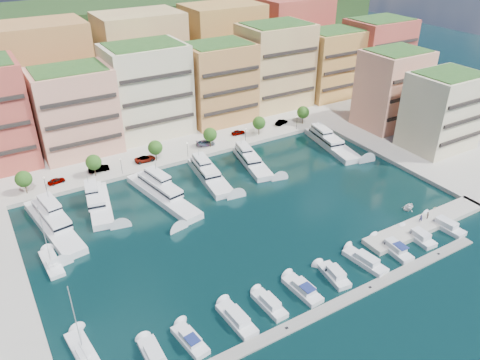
{
  "coord_description": "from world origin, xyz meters",
  "views": [
    {
      "loc": [
        -45.41,
        -71.26,
        57.15
      ],
      "look_at": [
        0.92,
        5.8,
        6.0
      ],
      "focal_mm": 35.0,
      "sensor_mm": 36.0,
      "label": 1
    }
  ],
  "objects_px": {
    "lamppost_0": "(45,182)",
    "tender_2": "(409,207)",
    "cruiser_4": "(303,290)",
    "cruiser_3": "(269,305)",
    "lamppost_1": "(121,164)",
    "cruiser_2": "(237,319)",
    "tree_5": "(303,112)",
    "lamppost_3": "(246,133)",
    "yacht_3": "(208,174)",
    "tree_3": "(210,135)",
    "yacht_4": "(251,161)",
    "person_0": "(421,218)",
    "person_1": "(427,215)",
    "cruiser_5": "(334,275)",
    "car_4": "(238,132)",
    "yacht_2": "(161,192)",
    "tree_0": "(24,179)",
    "cruiser_0": "(154,357)",
    "cruiser_9": "(444,226)",
    "lamppost_4": "(297,120)",
    "cruiser_7": "(393,249)",
    "car_0": "(56,181)",
    "car_2": "(145,159)",
    "yacht_0": "(52,222)",
    "sailboat_2": "(52,264)",
    "yacht_1": "(99,203)",
    "cruiser_1": "(190,340)",
    "tender_3": "(435,208)",
    "lamppost_2": "(187,147)",
    "car_3": "(205,143)",
    "sailboat_0": "(83,352)",
    "yacht_6": "(330,142)",
    "cruiser_8": "(419,237)",
    "car_5": "(281,122)",
    "tree_2": "(155,148)",
    "tree_4": "(259,123)",
    "cruiser_6": "(365,261)",
    "car_1": "(99,168)"
  },
  "relations": [
    {
      "from": "lamppost_0",
      "to": "tender_2",
      "type": "xyz_separation_m",
      "value": [
        68.15,
        -46.77,
        -3.45
      ]
    },
    {
      "from": "cruiser_4",
      "to": "cruiser_3",
      "type": "bearing_deg",
      "value": 179.78
    },
    {
      "from": "lamppost_0",
      "to": "cruiser_4",
      "type": "bearing_deg",
      "value": -60.71
    },
    {
      "from": "lamppost_1",
      "to": "cruiser_2",
      "type": "xyz_separation_m",
      "value": [
        0.05,
        -55.79,
        -3.28
      ]
    },
    {
      "from": "tree_5",
      "to": "lamppost_3",
      "type": "height_order",
      "value": "tree_5"
    },
    {
      "from": "cruiser_4",
      "to": "yacht_3",
      "type": "bearing_deg",
      "value": 83.71
    },
    {
      "from": "tree_3",
      "to": "yacht_4",
      "type": "height_order",
      "value": "tree_3"
    },
    {
      "from": "person_0",
      "to": "person_1",
      "type": "height_order",
      "value": "person_0"
    },
    {
      "from": "cruiser_5",
      "to": "lamppost_0",
      "type": "bearing_deg",
      "value": 124.62
    },
    {
      "from": "lamppost_0",
      "to": "car_4",
      "type": "bearing_deg",
      "value": 5.84
    },
    {
      "from": "yacht_2",
      "to": "person_0",
      "type": "xyz_separation_m",
      "value": [
        42.14,
        -38.89,
        0.68
      ]
    },
    {
      "from": "tree_0",
      "to": "lamppost_1",
      "type": "height_order",
      "value": "tree_0"
    },
    {
      "from": "cruiser_0",
      "to": "cruiser_9",
      "type": "distance_m",
      "value": 64.66
    },
    {
      "from": "lamppost_4",
      "to": "yacht_3",
      "type": "bearing_deg",
      "value": -162.33
    },
    {
      "from": "cruiser_3",
      "to": "tender_2",
      "type": "height_order",
      "value": "cruiser_3"
    },
    {
      "from": "cruiser_7",
      "to": "car_0",
      "type": "bearing_deg",
      "value": 130.48
    },
    {
      "from": "car_2",
      "to": "yacht_0",
      "type": "bearing_deg",
      "value": 123.31
    },
    {
      "from": "yacht_0",
      "to": "sailboat_2",
      "type": "distance_m",
      "value": 12.99
    },
    {
      "from": "yacht_2",
      "to": "tender_2",
      "type": "height_order",
      "value": "yacht_2"
    },
    {
      "from": "yacht_1",
      "to": "sailboat_2",
      "type": "relative_size",
      "value": 1.41
    },
    {
      "from": "cruiser_0",
      "to": "lamppost_3",
      "type": "bearing_deg",
      "value": 48.08
    },
    {
      "from": "car_2",
      "to": "person_0",
      "type": "xyz_separation_m",
      "value": [
        39.4,
        -55.98,
        0.14
      ]
    },
    {
      "from": "cruiser_1",
      "to": "cruiser_7",
      "type": "distance_m",
      "value": 43.76
    },
    {
      "from": "tree_0",
      "to": "lamppost_3",
      "type": "xyz_separation_m",
      "value": [
        58.0,
        -2.3,
        -0.92
      ]
    },
    {
      "from": "tender_3",
      "to": "lamppost_2",
      "type": "bearing_deg",
      "value": 36.96
    },
    {
      "from": "tree_3",
      "to": "car_3",
      "type": "distance_m",
      "value": 3.43
    },
    {
      "from": "yacht_4",
      "to": "lamppost_0",
      "type": "bearing_deg",
      "value": 167.69
    },
    {
      "from": "cruiser_0",
      "to": "sailboat_0",
      "type": "distance_m",
      "value": 10.87
    },
    {
      "from": "lamppost_2",
      "to": "cruiser_1",
      "type": "xyz_separation_m",
      "value": [
        -26.23,
        -55.8,
        -3.26
      ]
    },
    {
      "from": "cruiser_0",
      "to": "yacht_6",
      "type": "bearing_deg",
      "value": 31.58
    },
    {
      "from": "cruiser_1",
      "to": "cruiser_8",
      "type": "distance_m",
      "value": 50.98
    },
    {
      "from": "yacht_3",
      "to": "car_5",
      "type": "relative_size",
      "value": 4.51
    },
    {
      "from": "cruiser_1",
      "to": "car_2",
      "type": "bearing_deg",
      "value": 75.27
    },
    {
      "from": "yacht_1",
      "to": "cruiser_0",
      "type": "distance_m",
      "value": 45.56
    },
    {
      "from": "yacht_6",
      "to": "tree_0",
      "type": "bearing_deg",
      "value": 169.28
    },
    {
      "from": "tree_5",
      "to": "lamppost_2",
      "type": "height_order",
      "value": "tree_5"
    },
    {
      "from": "tree_2",
      "to": "cruiser_4",
      "type": "bearing_deg",
      "value": -86.74
    },
    {
      "from": "cruiser_1",
      "to": "car_0",
      "type": "distance_m",
      "value": 59.69
    },
    {
      "from": "yacht_3",
      "to": "yacht_4",
      "type": "bearing_deg",
      "value": 3.02
    },
    {
      "from": "tender_3",
      "to": "tender_2",
      "type": "bearing_deg",
      "value": 53.47
    },
    {
      "from": "tender_2",
      "to": "car_0",
      "type": "height_order",
      "value": "car_0"
    },
    {
      "from": "tree_0",
      "to": "tree_4",
      "type": "distance_m",
      "value": 64.0
    },
    {
      "from": "tree_5",
      "to": "cruiser_0",
      "type": "height_order",
      "value": "tree_5"
    },
    {
      "from": "cruiser_6",
      "to": "car_0",
      "type": "distance_m",
      "value": 73.35
    },
    {
      "from": "lamppost_1",
      "to": "car_1",
      "type": "distance_m",
      "value": 6.6
    },
    {
      "from": "tree_3",
      "to": "car_5",
      "type": "relative_size",
      "value": 1.24
    },
    {
      "from": "tree_3",
      "to": "yacht_6",
      "type": "distance_m",
      "value": 33.9
    },
    {
      "from": "yacht_6",
      "to": "car_4",
      "type": "distance_m",
      "value": 26.51
    },
    {
      "from": "cruiser_2",
      "to": "yacht_3",
      "type": "bearing_deg",
      "value": 67.76
    },
    {
      "from": "yacht_6",
      "to": "tender_2",
      "type": "distance_m",
      "value": 34.8
    }
  ]
}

